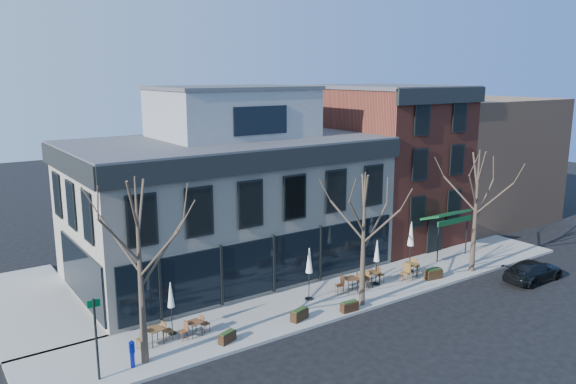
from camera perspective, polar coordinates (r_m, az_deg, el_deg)
ground at (r=31.42m, az=-1.53°, el=-10.50°), size 120.00×120.00×0.00m
sidewalk_front at (r=31.60m, az=5.66°, el=-10.27°), size 33.50×4.70×0.15m
sidewalk_side at (r=32.92m, az=-24.63°, el=-10.42°), size 4.50×12.00×0.15m
corner_building at (r=34.21m, az=-6.12°, el=-0.38°), size 18.39×10.39×11.10m
red_brick_building at (r=41.61m, az=9.74°, el=3.00°), size 8.20×11.78×11.18m
bg_building at (r=49.77m, az=17.18°, el=3.35°), size 12.00×12.00×10.00m
tree_corner at (r=23.68m, az=-14.77°, el=-7.57°), size 3.93×3.98×7.92m
tree_mid at (r=28.98m, az=7.70°, el=-4.60°), size 3.50×3.55×7.04m
tree_right at (r=35.44m, az=18.55°, el=-1.68°), size 3.72×3.77×7.48m
sign_pole at (r=23.69m, az=-18.93°, el=-13.51°), size 0.50×0.10×3.40m
parked_sedan at (r=36.32m, az=23.64°, el=-7.34°), size 4.25×1.73×1.23m
call_box at (r=24.74m, az=-15.56°, el=-15.46°), size 0.24×0.24×1.21m
cafe_set_0 at (r=26.44m, az=-13.38°, el=-13.89°), size 1.77×0.78×0.92m
cafe_set_1 at (r=26.87m, az=-9.50°, el=-13.37°), size 1.63×0.72×0.84m
cafe_set_3 at (r=31.56m, az=6.37°, el=-9.18°), size 1.92×0.90×0.99m
cafe_set_4 at (r=32.63m, az=8.55°, el=-8.54°), size 1.88×0.83×0.97m
cafe_set_5 at (r=34.18m, az=12.32°, el=-7.65°), size 2.03×1.14×1.04m
umbrella_0 at (r=26.68m, az=-11.82°, el=-10.45°), size 0.41×0.41×2.54m
umbrella_2 at (r=29.87m, az=2.17°, el=-7.25°), size 0.46×0.46×2.87m
umbrella_3 at (r=32.37m, az=9.02°, el=-6.17°), size 0.42×0.42×2.63m
umbrella_4 at (r=34.72m, az=12.38°, el=-4.44°), size 0.50×0.50×3.13m
planter_0 at (r=26.18m, az=-6.20°, el=-14.43°), size 0.95×0.63×0.49m
planter_1 at (r=28.14m, az=1.18°, el=-12.33°), size 1.07×0.67×0.56m
planter_2 at (r=29.22m, az=6.26°, el=-11.47°), size 0.97×0.43×0.53m
planter_3 at (r=34.41m, az=14.56°, el=-8.04°), size 1.14×0.59×0.61m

